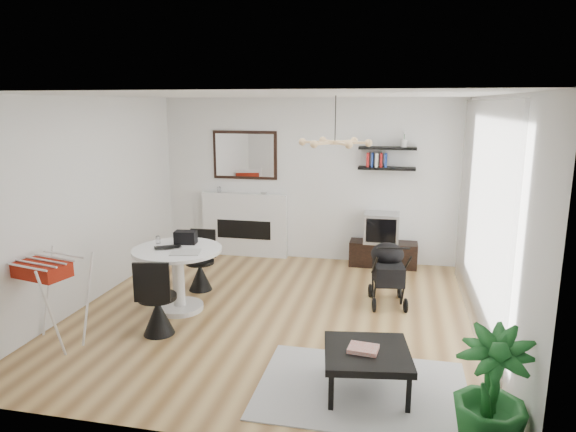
% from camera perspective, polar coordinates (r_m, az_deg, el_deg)
% --- Properties ---
extents(floor, '(5.00, 5.00, 0.00)m').
position_cam_1_polar(floor, '(6.61, -1.61, -10.85)').
color(floor, brown).
rests_on(floor, ground).
extents(ceiling, '(5.00, 5.00, 0.00)m').
position_cam_1_polar(ceiling, '(6.07, -1.76, 13.26)').
color(ceiling, white).
rests_on(ceiling, wall_back).
extents(wall_back, '(5.00, 0.00, 5.00)m').
position_cam_1_polar(wall_back, '(8.61, 2.30, 3.99)').
color(wall_back, white).
rests_on(wall_back, floor).
extents(wall_left, '(0.00, 5.00, 5.00)m').
position_cam_1_polar(wall_left, '(7.21, -21.37, 1.49)').
color(wall_left, white).
rests_on(wall_left, floor).
extents(wall_right, '(0.00, 5.00, 5.00)m').
position_cam_1_polar(wall_right, '(6.12, 21.71, -0.36)').
color(wall_right, white).
rests_on(wall_right, floor).
extents(sheer_curtain, '(0.04, 3.60, 2.60)m').
position_cam_1_polar(sheer_curtain, '(6.29, 20.53, 0.07)').
color(sheer_curtain, white).
rests_on(sheer_curtain, wall_right).
extents(fireplace, '(1.50, 0.17, 2.16)m').
position_cam_1_polar(fireplace, '(8.91, -4.81, -0.11)').
color(fireplace, white).
rests_on(fireplace, floor).
extents(shelf_lower, '(0.90, 0.25, 0.04)m').
position_cam_1_polar(shelf_lower, '(8.33, 10.91, 5.22)').
color(shelf_lower, black).
rests_on(shelf_lower, wall_back).
extents(shelf_upper, '(0.90, 0.25, 0.04)m').
position_cam_1_polar(shelf_upper, '(8.29, 11.00, 7.42)').
color(shelf_upper, black).
rests_on(shelf_upper, wall_back).
extents(pendant_lamp, '(0.90, 0.90, 0.10)m').
position_cam_1_polar(pendant_lamp, '(6.26, 5.24, 8.15)').
color(pendant_lamp, tan).
rests_on(pendant_lamp, ceiling).
extents(tv_console, '(1.08, 0.38, 0.41)m').
position_cam_1_polar(tv_console, '(8.54, 10.52, -4.17)').
color(tv_console, black).
rests_on(tv_console, floor).
extents(crt_tv, '(0.55, 0.48, 0.48)m').
position_cam_1_polar(crt_tv, '(8.42, 10.34, -1.27)').
color(crt_tv, '#ABABAD').
rests_on(crt_tv, tv_console).
extents(dining_table, '(1.12, 1.12, 0.82)m').
position_cam_1_polar(dining_table, '(6.70, -12.12, -5.84)').
color(dining_table, white).
rests_on(dining_table, floor).
extents(laptop, '(0.39, 0.36, 0.03)m').
position_cam_1_polar(laptop, '(6.60, -13.17, -3.52)').
color(laptop, black).
rests_on(laptop, dining_table).
extents(black_bag, '(0.29, 0.20, 0.17)m').
position_cam_1_polar(black_bag, '(6.80, -11.30, -2.34)').
color(black_bag, black).
rests_on(black_bag, dining_table).
extents(newspaper, '(0.41, 0.36, 0.01)m').
position_cam_1_polar(newspaper, '(6.42, -11.32, -3.97)').
color(newspaper, beige).
rests_on(newspaper, dining_table).
extents(drinking_glass, '(0.06, 0.06, 0.10)m').
position_cam_1_polar(drinking_glass, '(6.89, -14.25, -2.58)').
color(drinking_glass, white).
rests_on(drinking_glass, dining_table).
extents(chair_far, '(0.40, 0.41, 0.85)m').
position_cam_1_polar(chair_far, '(7.45, -9.69, -6.08)').
color(chair_far, black).
rests_on(chair_far, floor).
extents(chair_near, '(0.46, 0.47, 0.92)m').
position_cam_1_polar(chair_near, '(6.15, -14.29, -10.16)').
color(chair_near, black).
rests_on(chair_near, floor).
extents(drying_rack, '(0.78, 0.75, 0.99)m').
position_cam_1_polar(drying_rack, '(6.20, -24.98, -8.46)').
color(drying_rack, white).
rests_on(drying_rack, floor).
extents(stroller, '(0.55, 0.77, 0.89)m').
position_cam_1_polar(stroller, '(6.96, 11.02, -6.47)').
color(stroller, black).
rests_on(stroller, floor).
extents(rug, '(1.93, 1.39, 0.01)m').
position_cam_1_polar(rug, '(5.08, 8.21, -18.52)').
color(rug, '#A8A8A8').
rests_on(rug, floor).
extents(coffee_table, '(0.88, 0.88, 0.40)m').
position_cam_1_polar(coffee_table, '(4.90, 8.78, -15.00)').
color(coffee_table, black).
rests_on(coffee_table, rug).
extents(magazines, '(0.29, 0.24, 0.04)m').
position_cam_1_polar(magazines, '(4.86, 8.36, -14.39)').
color(magazines, '#BE422F').
rests_on(magazines, coffee_table).
extents(potted_plant, '(0.70, 0.70, 0.99)m').
position_cam_1_polar(potted_plant, '(4.33, 21.60, -17.74)').
color(potted_plant, '#1A5B22').
rests_on(potted_plant, floor).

